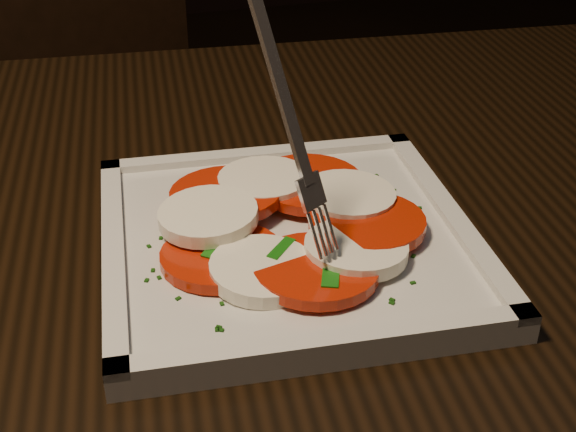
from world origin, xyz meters
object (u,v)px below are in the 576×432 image
object	(u,v)px
plate	(288,243)
fork	(281,120)
table	(170,336)
chair	(109,109)

from	to	relation	value
plate	fork	xyz separation A→B (m)	(-0.01, -0.03, 0.11)
table	fork	bearing A→B (deg)	-46.44
table	fork	size ratio (longest dim) A/B	7.86
table	plate	xyz separation A→B (m)	(0.09, -0.05, 0.11)
table	chair	xyz separation A→B (m)	(0.01, 0.75, -0.12)
chair	fork	distance (m)	0.89
plate	fork	bearing A→B (deg)	-115.54
fork	table	bearing A→B (deg)	102.63
table	fork	world-z (taller)	fork
chair	plate	xyz separation A→B (m)	(0.07, -0.80, 0.22)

